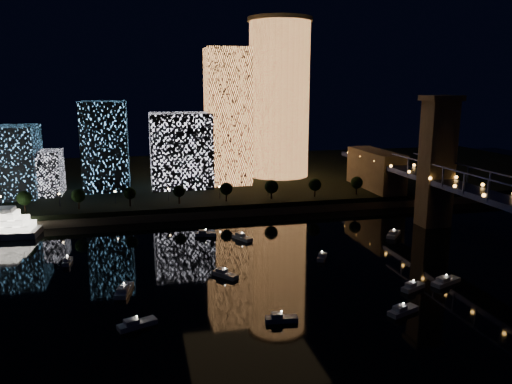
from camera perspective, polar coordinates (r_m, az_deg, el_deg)
ground at (r=136.73m, az=7.34°, el=-11.08°), size 520.00×520.00×0.00m
far_bank at (r=285.68m, az=-3.90°, el=1.75°), size 420.00×160.00×5.00m
seawall at (r=211.00m, az=-0.44°, el=-2.20°), size 420.00×6.00×3.00m
tower_cylindrical at (r=271.68m, az=2.67°, el=10.61°), size 34.00×34.00×83.06m
tower_rectangular at (r=250.65m, az=-3.26°, el=8.55°), size 20.89×20.89×66.48m
midrise_blocks at (r=245.01m, az=-16.82°, el=4.27°), size 100.51×35.57×41.42m
motorboats at (r=146.35m, az=2.70°, el=-9.05°), size 117.23×78.23×2.78m
esplanade_trees at (r=210.48m, az=-8.66°, el=0.13°), size 165.65×6.09×8.55m
street_lamps at (r=216.36m, az=-9.97°, el=0.02°), size 132.70×0.70×5.65m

